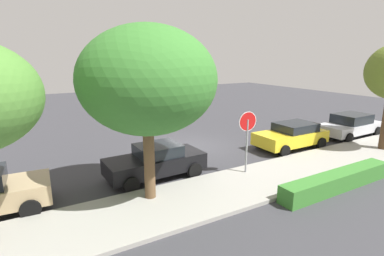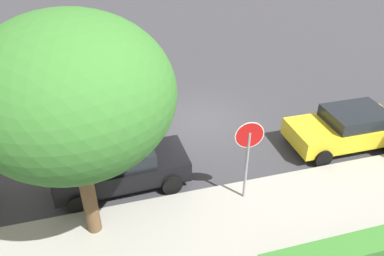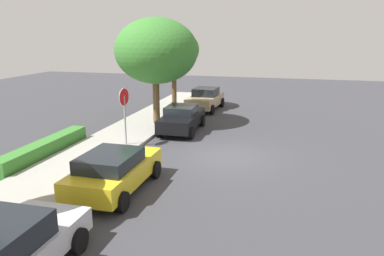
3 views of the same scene
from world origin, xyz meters
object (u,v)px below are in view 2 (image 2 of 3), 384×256
Objects in this scene: parked_car_black at (122,166)px; street_tree_near_corner at (73,95)px; stop_sign at (248,148)px; parked_car_yellow at (347,127)px.

street_tree_near_corner reaches higher than parked_car_black.
stop_sign is at bearing 153.54° from parked_car_black.
parked_car_black is at bearing 0.23° from parked_car_yellow.
street_tree_near_corner reaches higher than stop_sign.
street_tree_near_corner is (9.11, 1.74, 3.51)m from parked_car_yellow.
stop_sign reaches higher than parked_car_black.
parked_car_black is 8.19m from parked_car_yellow.
parked_car_yellow is at bearing -169.16° from street_tree_near_corner.
stop_sign is 4.04m from parked_car_black.
parked_car_yellow is (-8.19, -0.03, 0.01)m from parked_car_black.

